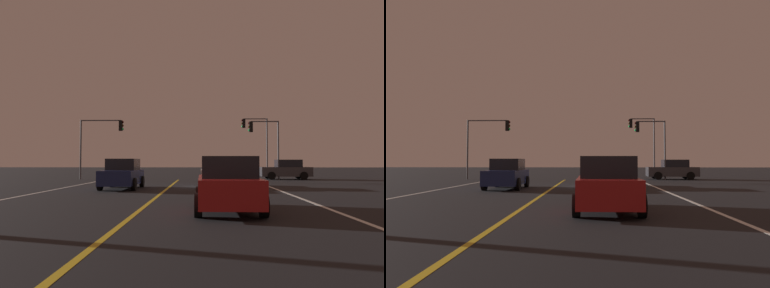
% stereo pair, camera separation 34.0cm
% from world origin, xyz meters
% --- Properties ---
extents(lane_edge_right, '(0.16, 39.39, 0.01)m').
position_xyz_m(lane_edge_right, '(6.11, 13.69, 0.00)').
color(lane_edge_right, silver).
rests_on(lane_edge_right, ground).
extents(lane_center_divider, '(0.16, 39.39, 0.01)m').
position_xyz_m(lane_center_divider, '(0.00, 13.69, 0.00)').
color(lane_center_divider, gold).
rests_on(lane_center_divider, ground).
extents(car_ahead_far, '(2.02, 4.30, 1.70)m').
position_xyz_m(car_ahead_far, '(2.82, 24.84, 0.82)').
color(car_ahead_far, black).
rests_on(car_ahead_far, ground).
extents(car_crossing_side, '(4.30, 2.02, 1.70)m').
position_xyz_m(car_crossing_side, '(9.26, 34.63, 0.82)').
color(car_crossing_side, black).
rests_on(car_crossing_side, ground).
extents(car_lead_same_lane, '(2.02, 4.30, 1.70)m').
position_xyz_m(car_lead_same_lane, '(2.77, 13.50, 0.82)').
color(car_lead_same_lane, black).
rests_on(car_lead_same_lane, ground).
extents(car_oncoming, '(2.02, 4.30, 1.70)m').
position_xyz_m(car_oncoming, '(-2.53, 23.05, 0.82)').
color(car_oncoming, black).
rests_on(car_oncoming, ground).
extents(traffic_light_near_right, '(2.63, 0.36, 5.00)m').
position_xyz_m(traffic_light_near_right, '(7.22, 33.89, 3.71)').
color(traffic_light_near_right, '#4C4C51').
rests_on(traffic_light_near_right, ground).
extents(traffic_light_near_left, '(3.79, 0.36, 5.13)m').
position_xyz_m(traffic_light_near_left, '(-6.63, 33.89, 3.86)').
color(traffic_light_near_left, '#4C4C51').
rests_on(traffic_light_near_left, ground).
extents(traffic_light_far_right, '(2.63, 0.36, 5.85)m').
position_xyz_m(traffic_light_far_right, '(7.30, 39.39, 4.29)').
color(traffic_light_far_right, '#4C4C51').
rests_on(traffic_light_far_right, ground).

